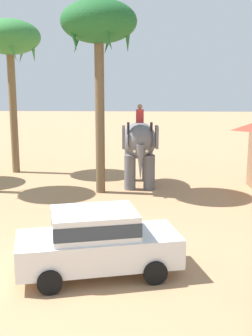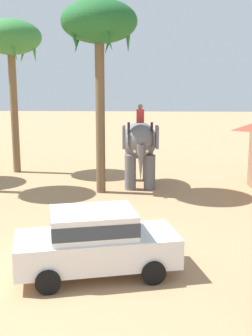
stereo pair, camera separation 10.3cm
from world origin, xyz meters
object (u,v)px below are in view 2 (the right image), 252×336
Objects in this scene: car_sedan_foreground at (96,240)px; elephant_with_mahout at (140,144)px; palm_tree_left_of_road at (99,27)px; palm_tree_far_back at (11,41)px.

car_sedan_foreground is 1.13× the size of elephant_with_mahout.
car_sedan_foreground is 10.37m from palm_tree_left_of_road.
elephant_with_mahout is at bearing -23.20° from palm_tree_far_back.
palm_tree_far_back is at bearing 140.60° from palm_tree_left_of_road.
palm_tree_far_back is (-6.76, 2.90, 4.90)m from elephant_with_mahout.
elephant_with_mahout is 0.47× the size of palm_tree_left_of_road.
elephant_with_mahout is (0.97, 9.57, 1.06)m from car_sedan_foreground.
elephant_with_mahout is 0.49× the size of palm_tree_far_back.
elephant_with_mahout is 8.84m from palm_tree_far_back.
car_sedan_foreground is 0.53× the size of palm_tree_left_of_road.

